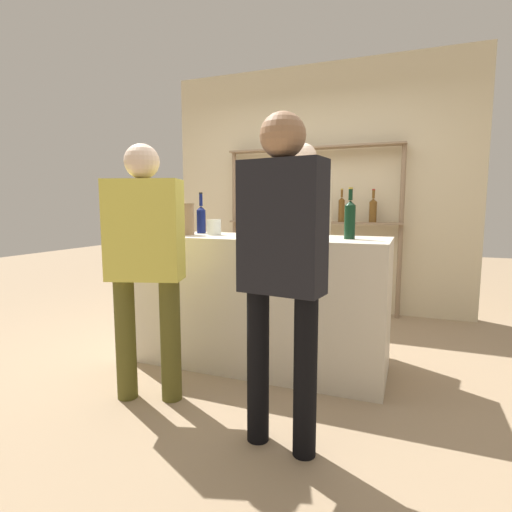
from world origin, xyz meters
The scene contains 15 objects.
ground_plane centered at (0.00, 0.00, 0.00)m, with size 16.00×16.00×0.00m, color #9E8466.
bar_counter centered at (0.00, 0.00, 0.49)m, with size 1.92×0.64×0.98m, color beige.
back_wall centered at (0.00, 1.92, 1.40)m, with size 3.52×0.12×2.80m, color beige.
back_shelf centered at (0.02, 1.74, 1.22)m, with size 1.98×0.18×1.86m.
counter_bottle_0 centered at (-0.85, 0.18, 1.12)m, with size 0.07×0.07×0.34m.
counter_bottle_1 centered at (-0.06, 0.11, 1.10)m, with size 0.08×0.08×0.30m.
counter_bottle_2 centered at (-0.76, -0.04, 1.13)m, with size 0.09×0.09×0.39m.
counter_bottle_3 centered at (-0.55, 0.15, 1.11)m, with size 0.07×0.07×0.33m.
counter_bottle_4 centered at (0.68, 0.00, 1.12)m, with size 0.07×0.07×0.35m.
wine_glass centered at (0.08, -0.19, 1.10)m, with size 0.07×0.07×0.16m.
ice_bucket centered at (-0.59, -0.06, 1.11)m, with size 0.19×0.19×0.24m.
cork_jar centered at (-0.36, 0.02, 1.04)m, with size 0.11×0.11×0.12m.
server_behind_counter centered at (0.16, 0.72, 1.03)m, with size 0.49×0.27×1.75m.
customer_right centered at (0.51, -0.96, 0.97)m, with size 0.42×0.23×1.63m.
customer_left centered at (-0.42, -0.77, 0.91)m, with size 0.49×0.32×1.57m.
Camera 1 is at (1.08, -2.75, 1.20)m, focal length 28.00 mm.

